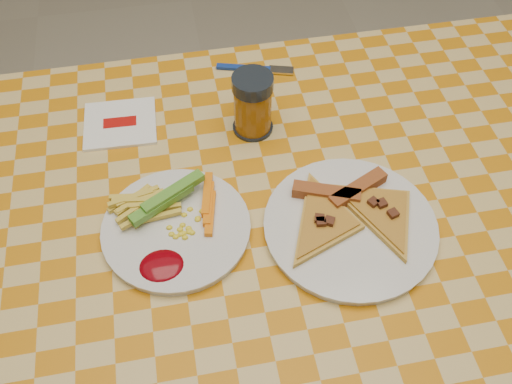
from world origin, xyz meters
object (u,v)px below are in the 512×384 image
(table, at_px, (278,250))
(drink_glass, at_px, (253,105))
(plate_left, at_px, (176,229))
(plate_right, at_px, (350,227))

(table, xyz_separation_m, drink_glass, (-0.00, 0.21, 0.13))
(table, bearing_deg, drink_glass, 90.89)
(plate_left, distance_m, plate_right, 0.26)
(table, distance_m, plate_right, 0.13)
(plate_right, xyz_separation_m, drink_glass, (-0.11, 0.24, 0.05))
(plate_left, height_order, plate_right, same)
(table, xyz_separation_m, plate_left, (-0.16, 0.02, 0.08))
(plate_right, bearing_deg, drink_glass, 113.74)
(table, bearing_deg, plate_right, -16.07)
(table, relative_size, plate_left, 5.81)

